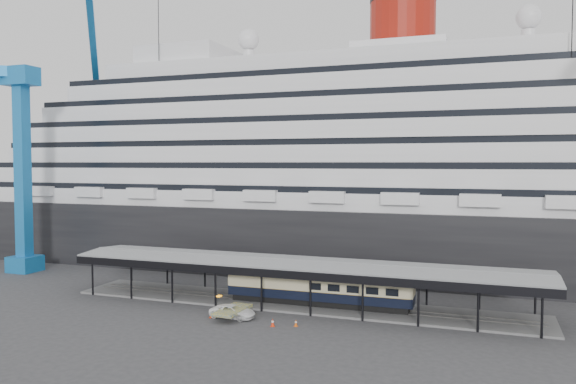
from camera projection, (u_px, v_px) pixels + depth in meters
The scene contains 9 objects.
ground at pixel (283, 316), 61.39m from camera, with size 200.00×200.00×0.00m, color #333335.
cruise_ship at pixel (352, 153), 90.49m from camera, with size 130.00×30.00×43.90m.
platform_canopy at pixel (297, 285), 65.96m from camera, with size 56.00×9.18×5.30m.
crane_blue at pixel (30, 142), 85.53m from camera, with size 22.63×19.19×47.60m.
port_truck at pixel (233, 312), 60.44m from camera, with size 2.30×4.99×1.39m, color white.
pullman_carriage at pixel (319, 285), 65.07m from camera, with size 21.85×3.15×21.41m.
traffic_cone_left at pixel (211, 314), 60.55m from camera, with size 0.45×0.45×0.80m.
traffic_cone_mid at pixel (273, 322), 57.34m from camera, with size 0.50×0.50×0.83m.
traffic_cone_right at pixel (296, 323), 57.37m from camera, with size 0.49×0.49×0.73m.
Camera 1 is at (20.99, -56.84, 16.75)m, focal length 35.00 mm.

